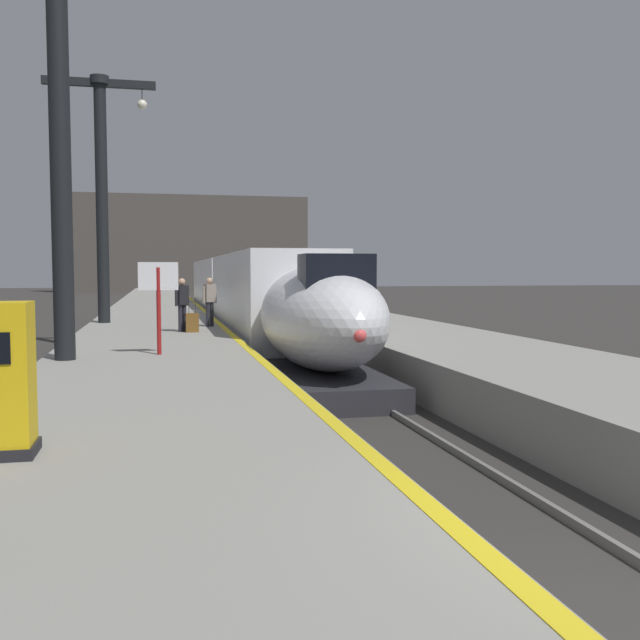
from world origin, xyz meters
TOP-DOWN VIEW (x-y plane):
  - platform_left at (-4.05, 24.75)m, footprint 4.80×110.00m
  - platform_right at (4.05, 24.75)m, footprint 4.80×110.00m
  - platform_left_safety_stripe at (-1.77, 24.75)m, footprint 0.20×107.80m
  - rail_main_left at (-0.75, 27.50)m, footprint 0.08×110.00m
  - rail_main_right at (0.75, 27.50)m, footprint 0.08×110.00m
  - highspeed_train_main at (0.00, 27.62)m, footprint 2.92×38.55m
  - station_column_mid at (-5.90, 11.42)m, footprint 4.00×0.68m
  - station_column_far at (-5.90, 22.90)m, footprint 4.00×0.68m
  - passenger_near_edge at (-3.19, 18.21)m, footprint 0.45×0.41m
  - passenger_mid_platform at (-2.19, 20.17)m, footprint 0.50×0.38m
  - rolling_suitcase at (-2.89, 17.94)m, footprint 0.40×0.22m
  - departure_info_board at (-3.91, 11.98)m, footprint 0.90×0.10m
  - terminus_back_wall at (0.00, 102.00)m, footprint 36.00×2.00m

SIDE VIEW (x-z plane):
  - rail_main_left at x=-0.75m, z-range 0.00..0.12m
  - rail_main_right at x=0.75m, z-range 0.00..0.12m
  - platform_left at x=-4.05m, z-range 0.00..1.05m
  - platform_right at x=4.05m, z-range 0.00..1.05m
  - platform_left_safety_stripe at x=-1.77m, z-range 1.05..1.06m
  - rolling_suitcase at x=-2.89m, z-range 0.86..1.85m
  - highspeed_train_main at x=0.00m, z-range 0.12..3.72m
  - passenger_near_edge at x=-3.19m, z-range 1.19..2.88m
  - passenger_mid_platform at x=-2.19m, z-range 1.19..2.88m
  - departure_info_board at x=-3.91m, z-range 1.50..3.62m
  - station_column_far at x=-5.90m, z-range 1.98..10.98m
  - station_column_mid at x=-5.90m, z-range 1.98..11.06m
  - terminus_back_wall at x=0.00m, z-range 0.00..14.00m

